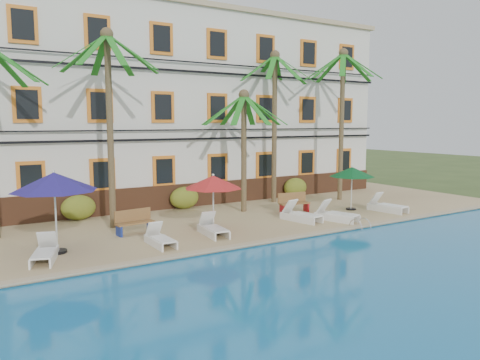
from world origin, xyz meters
TOP-DOWN VIEW (x-y plane):
  - ground at (0.00, 0.00)m, footprint 100.00×100.00m
  - pool_deck at (0.00, 5.00)m, footprint 30.00×12.00m
  - swimming_pool at (0.00, -7.00)m, footprint 26.00×12.00m
  - pool_coping at (0.00, -0.90)m, footprint 30.00×0.35m
  - hotel_building at (0.00, 9.98)m, footprint 25.40×6.44m
  - palm_b at (-4.86, 4.33)m, footprint 4.15×4.15m
  - palm_c at (1.54, 4.45)m, footprint 4.15×4.15m
  - palm_d at (4.36, 5.88)m, footprint 4.15×4.15m
  - palm_e at (7.94, 4.58)m, footprint 4.15×4.15m
  - shrub_left at (-5.70, 6.60)m, footprint 1.50×0.90m
  - shrub_mid at (-0.60, 6.60)m, footprint 1.50×0.90m
  - shrub_right at (6.40, 6.60)m, footprint 1.50×0.90m
  - umbrella_blue at (-7.54, 1.59)m, footprint 2.75×2.75m
  - umbrella_red at (-1.71, 1.55)m, footprint 2.28×2.28m
  - umbrella_green at (6.25, 2.03)m, footprint 2.18×2.18m
  - lounger_a at (-8.04, 0.87)m, footprint 1.14×1.85m
  - lounger_b at (-4.32, 0.65)m, footprint 0.61×1.65m
  - lounger_c at (-2.02, 1.03)m, footprint 0.81×1.84m
  - lounger_d at (2.44, 1.26)m, footprint 1.04×1.98m
  - lounger_e at (3.81, 0.51)m, footprint 1.23×2.02m
  - lounger_f at (7.37, 0.78)m, footprint 0.95×1.97m
  - bench_left at (-4.48, 2.86)m, footprint 1.55×0.66m
  - bench_right at (3.48, 3.05)m, footprint 1.56×0.70m
  - pool_ladder at (3.72, -1.00)m, footprint 0.54×0.74m

SIDE VIEW (x-z plane):
  - ground at x=0.00m, z-range 0.00..0.00m
  - swimming_pool at x=0.00m, z-range 0.00..0.20m
  - pool_deck at x=0.00m, z-range 0.00..0.25m
  - pool_ladder at x=3.72m, z-range -0.12..0.62m
  - pool_coping at x=0.00m, z-range 0.25..0.31m
  - lounger_b at x=-4.32m, z-range 0.11..0.89m
  - lounger_a at x=-8.04m, z-range 0.11..0.93m
  - lounger_c at x=-2.02m, z-range 0.10..0.95m
  - lounger_d at x=2.44m, z-range 0.09..0.98m
  - lounger_f at x=7.37m, z-range 0.09..0.99m
  - lounger_e at x=3.81m, z-range 0.09..0.99m
  - bench_left at x=-4.48m, z-range 0.26..1.18m
  - bench_right at x=3.48m, z-range 0.26..1.18m
  - shrub_left at x=-5.70m, z-range 0.25..1.35m
  - shrub_mid at x=-0.60m, z-range 0.25..1.35m
  - shrub_right at x=6.40m, z-range 0.25..1.35m
  - umbrella_green at x=6.25m, z-range 1.01..3.20m
  - umbrella_red at x=-1.71m, z-range 1.05..3.34m
  - umbrella_blue at x=-7.54m, z-range 1.22..3.97m
  - palm_c at x=1.54m, z-range 1.17..6.97m
  - palm_b at x=-4.86m, z-range 1.37..9.30m
  - palm_d at x=4.36m, z-range 1.37..9.37m
  - hotel_building at x=0.00m, z-range 0.26..10.49m
  - palm_e at x=7.94m, z-range 1.39..9.60m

